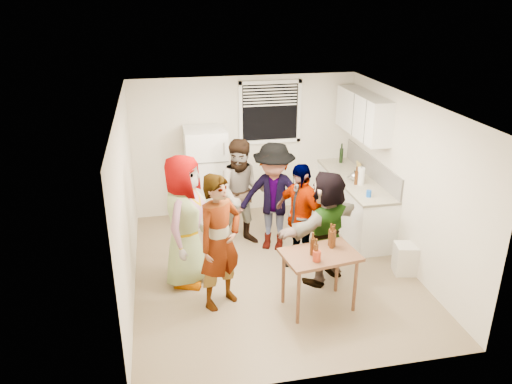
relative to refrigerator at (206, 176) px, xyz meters
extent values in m
cube|color=white|center=(0.00, 0.00, 0.00)|extent=(0.70, 0.70, 1.70)
cube|color=white|center=(2.45, -0.73, -0.42)|extent=(0.60, 2.20, 0.86)
cube|color=#BCB398|center=(2.45, -0.73, 0.03)|extent=(0.64, 2.22, 0.04)
cube|color=#A7A29B|center=(2.74, -0.73, 0.23)|extent=(0.03, 2.20, 0.36)
cube|color=white|center=(2.58, -0.53, 1.10)|extent=(0.34, 1.60, 0.70)
cylinder|color=white|center=(2.43, -0.99, 0.05)|extent=(0.13, 0.13, 0.28)
cylinder|color=black|center=(2.50, 0.10, 0.05)|extent=(0.07, 0.07, 0.27)
cylinder|color=#47230C|center=(2.35, -1.00, 0.05)|extent=(0.06, 0.06, 0.23)
cylinder|color=blue|center=(2.35, -1.53, 0.05)|extent=(0.08, 0.08, 0.11)
cube|color=#D9B751|center=(2.67, -0.34, 0.12)|extent=(0.02, 0.17, 0.15)
cube|color=silver|center=(2.63, -2.33, -0.60)|extent=(0.36, 0.36, 0.45)
cylinder|color=#47230C|center=(1.01, -3.03, -0.06)|extent=(0.06, 0.06, 0.21)
cylinder|color=#A93218|center=(1.02, -3.05, -0.06)|extent=(0.10, 0.10, 0.13)
imported|color=gray|center=(-0.50, -1.93, -0.85)|extent=(2.10, 1.58, 0.60)
imported|color=#141933|center=(-0.10, -2.56, -0.85)|extent=(1.56, 1.88, 0.43)
imported|color=#543624|center=(0.48, -0.95, -0.85)|extent=(0.97, 1.81, 0.67)
imported|color=#38383D|center=(0.92, -1.20, -0.85)|extent=(1.77, 2.07, 0.65)
imported|color=black|center=(1.16, -1.83, -0.85)|extent=(1.88, 1.61, 0.40)
imported|color=#E26B46|center=(1.41, -2.27, -0.85)|extent=(2.16, 2.20, 0.49)
camera|label=1|loc=(-0.76, -8.14, 3.04)|focal=35.00mm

